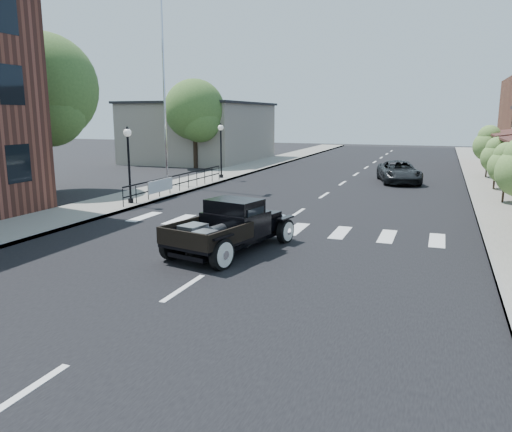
% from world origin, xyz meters
% --- Properties ---
extents(ground, '(120.00, 120.00, 0.00)m').
position_xyz_m(ground, '(0.00, 0.00, 0.00)').
color(ground, black).
rests_on(ground, ground).
extents(road, '(14.00, 80.00, 0.02)m').
position_xyz_m(road, '(0.00, 15.00, 0.01)').
color(road, black).
rests_on(road, ground).
extents(road_markings, '(12.00, 60.00, 0.06)m').
position_xyz_m(road_markings, '(0.00, 10.00, 0.00)').
color(road_markings, silver).
rests_on(road_markings, ground).
extents(sidewalk_left, '(3.00, 80.00, 0.15)m').
position_xyz_m(sidewalk_left, '(-8.50, 15.00, 0.07)').
color(sidewalk_left, gray).
rests_on(sidewalk_left, ground).
extents(sidewalk_right, '(3.00, 80.00, 0.15)m').
position_xyz_m(sidewalk_right, '(8.50, 15.00, 0.07)').
color(sidewalk_right, '#99968B').
rests_on(sidewalk_right, ground).
extents(low_building_left, '(10.00, 12.00, 5.00)m').
position_xyz_m(low_building_left, '(-15.00, 28.00, 2.50)').
color(low_building_left, gray).
rests_on(low_building_left, ground).
extents(railing, '(0.08, 10.00, 1.00)m').
position_xyz_m(railing, '(-7.30, 10.00, 0.65)').
color(railing, black).
rests_on(railing, sidewalk_left).
extents(banner, '(0.04, 2.20, 0.60)m').
position_xyz_m(banner, '(-7.22, 8.00, 0.45)').
color(banner, silver).
rests_on(banner, sidewalk_left).
extents(lamp_post_b, '(0.36, 0.36, 3.46)m').
position_xyz_m(lamp_post_b, '(-7.60, 6.00, 1.88)').
color(lamp_post_b, black).
rests_on(lamp_post_b, sidewalk_left).
extents(lamp_post_c, '(0.36, 0.36, 3.46)m').
position_xyz_m(lamp_post_c, '(-7.60, 16.00, 1.88)').
color(lamp_post_c, black).
rests_on(lamp_post_c, sidewalk_left).
extents(flagpole, '(0.12, 0.12, 13.03)m').
position_xyz_m(flagpole, '(-9.20, 12.00, 6.66)').
color(flagpole, silver).
rests_on(flagpole, sidewalk_left).
extents(big_tree_near, '(5.63, 5.63, 8.26)m').
position_xyz_m(big_tree_near, '(-14.00, 8.00, 4.13)').
color(big_tree_near, '#3F6129').
rests_on(big_tree_near, ground).
extents(big_tree_far, '(4.64, 4.64, 6.82)m').
position_xyz_m(big_tree_far, '(-12.50, 22.00, 3.41)').
color(big_tree_far, '#3F6129').
rests_on(big_tree_far, ground).
extents(small_tree_c, '(1.58, 1.58, 2.63)m').
position_xyz_m(small_tree_c, '(8.30, 12.10, 1.47)').
color(small_tree_c, '#567B38').
rests_on(small_tree_c, sidewalk_right).
extents(small_tree_d, '(1.61, 1.61, 2.69)m').
position_xyz_m(small_tree_d, '(8.30, 16.69, 1.49)').
color(small_tree_d, '#567B38').
rests_on(small_tree_d, sidewalk_right).
extents(small_tree_e, '(1.91, 1.91, 3.19)m').
position_xyz_m(small_tree_e, '(8.30, 22.32, 1.75)').
color(small_tree_e, '#567B38').
rests_on(small_tree_e, sidewalk_right).
extents(hotrod_pickup, '(3.18, 5.05, 1.62)m').
position_xyz_m(hotrod_pickup, '(-0.25, 0.44, 0.81)').
color(hotrod_pickup, black).
rests_on(hotrod_pickup, ground).
extents(second_car, '(3.27, 5.14, 1.32)m').
position_xyz_m(second_car, '(3.16, 18.50, 0.66)').
color(second_car, black).
rests_on(second_car, ground).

